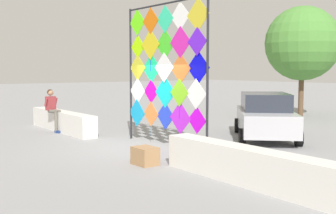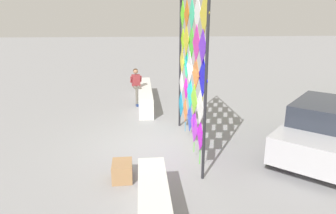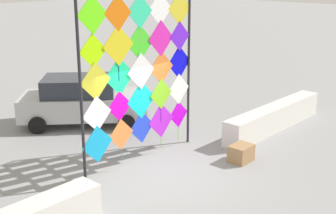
# 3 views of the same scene
# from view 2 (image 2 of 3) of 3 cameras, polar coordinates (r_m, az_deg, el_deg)

# --- Properties ---
(ground) EXTENTS (120.00, 120.00, 0.00)m
(ground) POSITION_cam_2_polar(r_m,az_deg,el_deg) (9.23, -2.17, -7.35)
(ground) COLOR gray
(plaza_ledge_left) EXTENTS (4.76, 0.57, 0.76)m
(plaza_ledge_left) POSITION_cam_2_polar(r_m,az_deg,el_deg) (13.64, -4.38, 2.21)
(plaza_ledge_left) COLOR silver
(plaza_ledge_left) RESTS_ON ground
(kite_display_rack) EXTENTS (3.90, 0.15, 4.37)m
(kite_display_rack) POSITION_cam_2_polar(r_m,az_deg,el_deg) (8.44, 4.32, 7.93)
(kite_display_rack) COLOR #232328
(kite_display_rack) RESTS_ON ground
(seated_vendor) EXTENTS (0.76, 0.55, 1.61)m
(seated_vendor) POSITION_cam_2_polar(r_m,az_deg,el_deg) (13.47, -6.02, 4.51)
(seated_vendor) COLOR #666056
(seated_vendor) RESTS_ON ground
(parked_car) EXTENTS (4.09, 3.98, 1.55)m
(parked_car) POSITION_cam_2_polar(r_m,az_deg,el_deg) (9.38, 27.46, -3.72)
(parked_car) COLOR #B7B7BC
(parked_car) RESTS_ON ground
(cardboard_box_large) EXTENTS (0.63, 0.49, 0.44)m
(cardboard_box_large) POSITION_cam_2_polar(r_m,az_deg,el_deg) (7.39, -8.75, -12.02)
(cardboard_box_large) COLOR #9E754C
(cardboard_box_large) RESTS_ON ground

